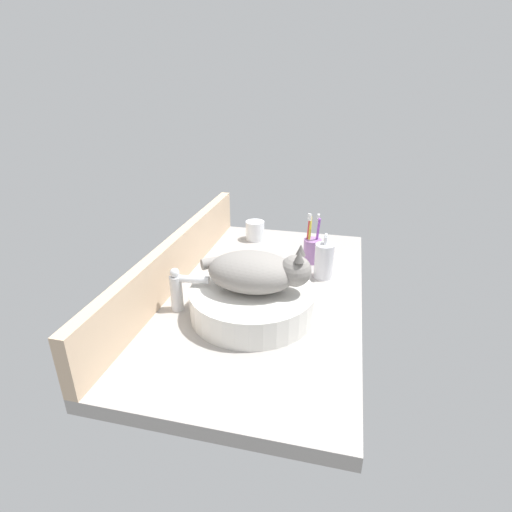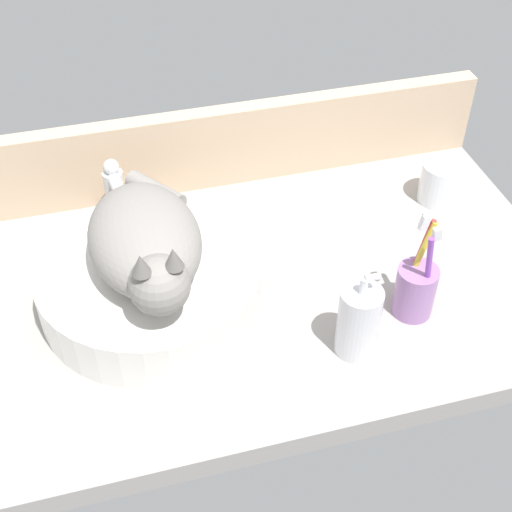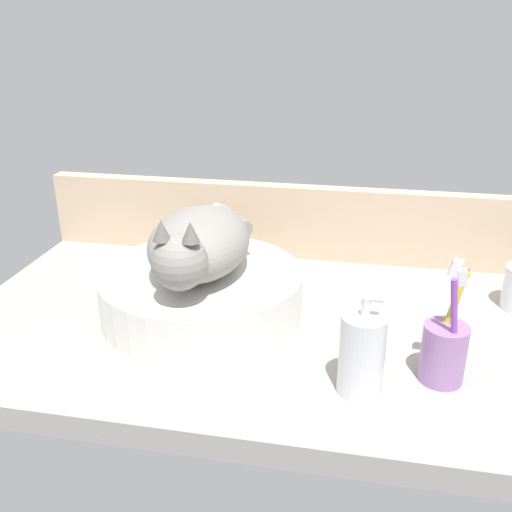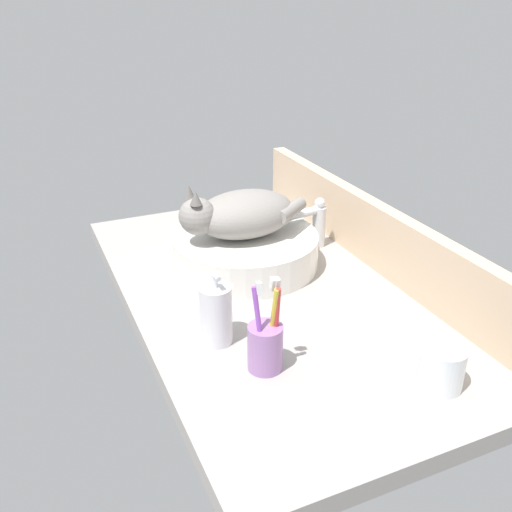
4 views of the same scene
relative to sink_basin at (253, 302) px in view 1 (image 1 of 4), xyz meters
The scene contains 8 objects.
ground_plane 15.13cm from the sink_basin, ahead, with size 112.97×62.75×4.00cm, color #9E9993.
backsplash_panel 33.09cm from the sink_basin, 65.09° to the left, with size 112.97×3.60×16.04cm, color #CCAD8C.
sink_basin is the anchor object (origin of this frame).
cat 9.96cm from the sink_basin, 84.69° to the right, with size 17.88×32.40×14.00cm.
faucet 21.74cm from the sink_basin, 96.84° to the left, with size 4.08×11.86×13.60cm.
soap_dispenser 33.73cm from the sink_basin, 32.27° to the right, with size 6.42×6.42×15.50cm.
toothbrush_cup 42.19cm from the sink_basin, 17.59° to the right, with size 6.49×6.49×18.70cm.
water_glass 58.79cm from the sink_basin, 12.87° to the left, with size 7.87×7.87×8.03cm.
Camera 1 is at (-110.71, -24.09, 63.52)cm, focal length 28.00 mm.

